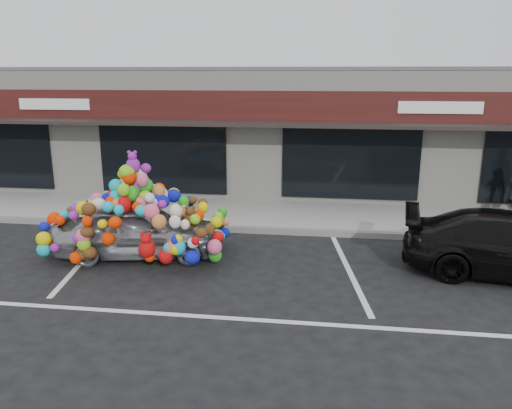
# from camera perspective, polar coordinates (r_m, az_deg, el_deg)

# --- Properties ---
(ground) EXTENTS (90.00, 90.00, 0.00)m
(ground) POSITION_cam_1_polar(r_m,az_deg,el_deg) (11.08, -4.12, -7.14)
(ground) COLOR black
(ground) RESTS_ON ground
(shop_building) EXTENTS (24.00, 7.20, 4.31)m
(shop_building) POSITION_cam_1_polar(r_m,az_deg,el_deg) (18.72, 1.07, 8.80)
(shop_building) COLOR silver
(shop_building) RESTS_ON ground
(sidewalk) EXTENTS (26.00, 3.00, 0.15)m
(sidewalk) POSITION_cam_1_polar(r_m,az_deg,el_deg) (14.78, -0.98, -1.11)
(sidewalk) COLOR gray
(sidewalk) RESTS_ON ground
(kerb) EXTENTS (26.00, 0.18, 0.16)m
(kerb) POSITION_cam_1_polar(r_m,az_deg,el_deg) (13.36, -1.95, -2.86)
(kerb) COLOR slate
(kerb) RESTS_ON ground
(parking_stripe_left) EXTENTS (0.73, 4.37, 0.01)m
(parking_stripe_left) POSITION_cam_1_polar(r_m,az_deg,el_deg) (12.28, -18.78, -5.66)
(parking_stripe_left) COLOR silver
(parking_stripe_left) RESTS_ON ground
(parking_stripe_mid) EXTENTS (0.73, 4.37, 0.01)m
(parking_stripe_mid) POSITION_cam_1_polar(r_m,az_deg,el_deg) (11.07, 10.56, -7.37)
(parking_stripe_mid) COLOR silver
(parking_stripe_mid) RESTS_ON ground
(lane_line) EXTENTS (14.00, 0.12, 0.01)m
(lane_line) POSITION_cam_1_polar(r_m,az_deg,el_deg) (8.79, 5.92, -13.35)
(lane_line) COLOR silver
(lane_line) RESTS_ON ground
(toy_car) EXTENTS (2.75, 4.26, 2.34)m
(toy_car) POSITION_cam_1_polar(r_m,az_deg,el_deg) (11.78, -13.34, -2.06)
(toy_car) COLOR gray
(toy_car) RESTS_ON ground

